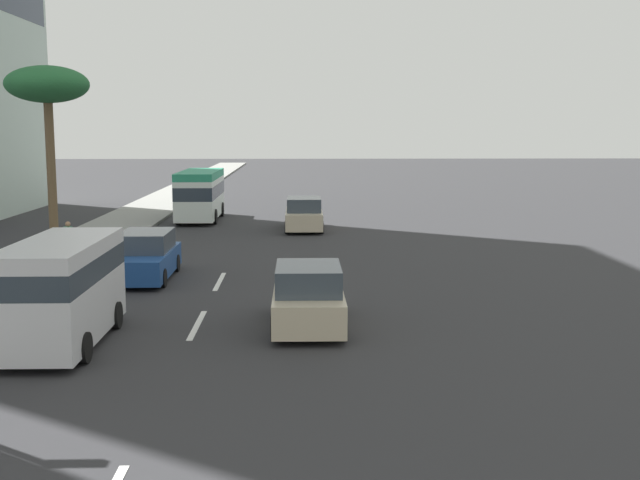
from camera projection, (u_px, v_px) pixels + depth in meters
ground_plane at (239, 244)px, 36.18m from camera, size 198.00×198.00×0.00m
sidewalk_right at (86, 243)px, 35.99m from camera, size 162.00×3.83×0.15m
lane_stripe_mid at (197, 325)px, 21.42m from camera, size 3.20×0.16×0.01m
lane_stripe_far at (220, 281)px, 27.45m from camera, size 3.20×0.16×0.01m
car_lead at (146, 257)px, 27.84m from camera, size 4.73×1.89×1.67m
car_second at (304, 215)px, 41.10m from camera, size 4.68×1.94×1.71m
van_third at (62, 286)px, 19.28m from camera, size 5.25×2.06×2.59m
car_fourth at (308, 298)px, 21.09m from camera, size 4.29×1.92×1.71m
minibus_fifth at (200, 193)px, 45.34m from camera, size 6.78×2.26×2.84m
pedestrian_near_lamp at (69, 239)px, 30.73m from camera, size 0.38×0.38×1.54m
palm_tree at (47, 89)px, 31.95m from camera, size 3.34×3.34×7.63m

